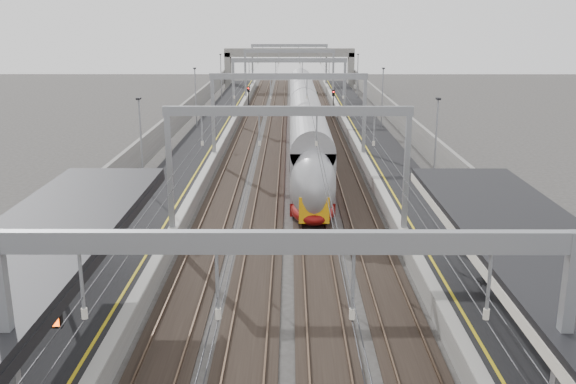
{
  "coord_description": "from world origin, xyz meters",
  "views": [
    {
      "loc": [
        0.1,
        -11.11,
        12.07
      ],
      "look_at": [
        0.0,
        22.69,
        2.8
      ],
      "focal_mm": 40.0,
      "sensor_mm": 36.0,
      "label": 1
    }
  ],
  "objects_px": {
    "overbridge": "(289,58)",
    "bench": "(494,283)",
    "signal_green": "(249,95)",
    "train": "(305,127)"
  },
  "relations": [
    {
      "from": "overbridge",
      "to": "train",
      "type": "height_order",
      "value": "overbridge"
    },
    {
      "from": "overbridge",
      "to": "signal_green",
      "type": "height_order",
      "value": "overbridge"
    },
    {
      "from": "overbridge",
      "to": "bench",
      "type": "xyz_separation_m",
      "value": [
        8.47,
        -86.78,
        -3.77
      ]
    },
    {
      "from": "bench",
      "to": "signal_green",
      "type": "bearing_deg",
      "value": 103.25
    },
    {
      "from": "overbridge",
      "to": "bench",
      "type": "bearing_deg",
      "value": -84.43
    },
    {
      "from": "train",
      "to": "signal_green",
      "type": "relative_size",
      "value": 14.64
    },
    {
      "from": "signal_green",
      "to": "overbridge",
      "type": "bearing_deg",
      "value": 79.74
    },
    {
      "from": "overbridge",
      "to": "train",
      "type": "relative_size",
      "value": 0.43
    },
    {
      "from": "overbridge",
      "to": "signal_green",
      "type": "xyz_separation_m",
      "value": [
        -5.2,
        -28.74,
        -2.89
      ]
    },
    {
      "from": "overbridge",
      "to": "bench",
      "type": "relative_size",
      "value": 12.31
    }
  ]
}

